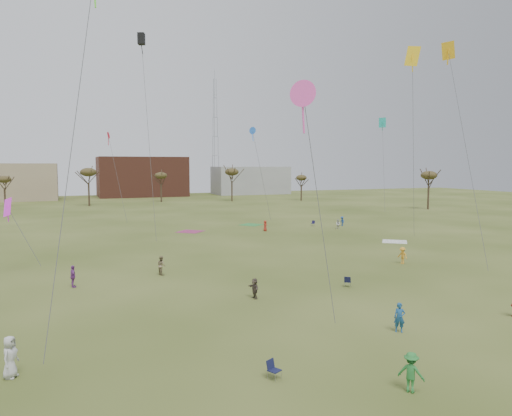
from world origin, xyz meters
name	(u,v)px	position (x,y,z in m)	size (l,w,h in m)	color
ground	(315,294)	(0.00, 0.00, 0.00)	(260.00, 260.00, 0.00)	#394916
flyer_near_left	(10,357)	(-19.83, -7.61, 0.97)	(0.95, 0.62, 1.95)	beige
flyer_near_center	(411,372)	(-3.74, -15.48, 0.87)	(1.13, 0.65, 1.75)	#287831
flyer_near_right	(400,318)	(0.59, -9.18, 0.86)	(0.63, 0.41, 1.73)	navy
spectator_fore_b	(161,265)	(-9.53, 10.61, 0.84)	(0.82, 0.64, 1.68)	#817252
spectator_fore_c	(254,288)	(-4.65, 0.54, 0.75)	(1.38, 0.44, 1.49)	#4E4238
flyer_mid_b	(402,255)	(13.37, 6.70, 0.83)	(1.07, 0.61, 1.66)	gold
spectator_mid_d	(73,276)	(-16.87, 8.79, 0.88)	(1.04, 0.43, 1.77)	#873F97
spectator_mid_e	(338,224)	(21.08, 31.46, 0.71)	(0.69, 0.54, 1.42)	silver
flyer_far_b	(265,226)	(9.86, 33.26, 0.78)	(0.76, 0.50, 1.56)	#A72A1C
flyer_far_c	(342,221)	(23.61, 34.45, 0.74)	(0.96, 0.55, 1.49)	navy
blanket_cream	(395,242)	(21.30, 18.22, 0.00)	(2.96, 2.96, 0.03)	white
blanket_plum	(190,232)	(-0.47, 36.72, 0.00)	(3.27, 3.27, 0.03)	#9D3061
blanket_olive	(251,225)	(10.62, 40.89, 0.00)	(3.16, 3.16, 0.03)	#338C3D
camp_chair_left	(274,374)	(-8.69, -12.19, 0.26)	(0.70, 0.72, 0.87)	#15193B
camp_chair_center	(348,284)	(3.46, 0.92, 0.26)	(0.73, 0.74, 0.87)	#141637
camp_chair_right	(313,224)	(19.12, 35.87, 0.26)	(0.73, 0.72, 0.87)	#18153B
kites_aloft	(208,80)	(-2.51, 19.81, 18.80)	(65.86, 56.32, 24.31)	gold
tree_line	(134,176)	(-2.85, 79.12, 7.09)	(117.44, 49.32, 8.91)	#3A2B1E
building_brick	(142,177)	(5.00, 120.00, 6.00)	(26.00, 16.00, 12.00)	brown
building_grey	(251,180)	(40.00, 118.00, 4.50)	(24.00, 12.00, 9.00)	gray
radio_tower	(215,136)	(30.00, 125.00, 19.21)	(1.51, 1.72, 41.00)	#9EA3A8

